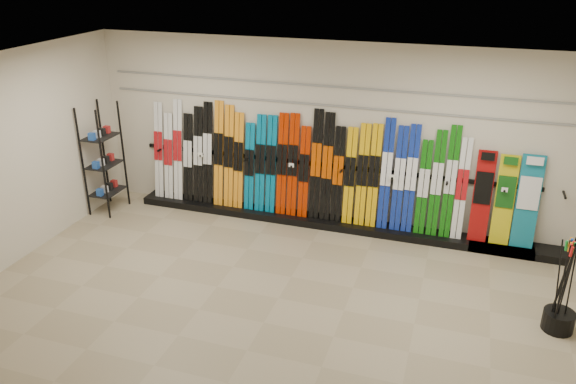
% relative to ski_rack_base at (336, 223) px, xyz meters
% --- Properties ---
extents(floor, '(8.00, 8.00, 0.00)m').
position_rel_ski_rack_base_xyz_m(floor, '(-0.22, -2.28, -0.06)').
color(floor, gray).
rests_on(floor, ground).
extents(back_wall, '(8.00, 0.00, 8.00)m').
position_rel_ski_rack_base_xyz_m(back_wall, '(-0.22, 0.22, 1.44)').
color(back_wall, beige).
rests_on(back_wall, floor).
extents(left_wall, '(0.00, 5.00, 5.00)m').
position_rel_ski_rack_base_xyz_m(left_wall, '(-4.22, -2.28, 1.44)').
color(left_wall, beige).
rests_on(left_wall, floor).
extents(ceiling, '(8.00, 8.00, 0.00)m').
position_rel_ski_rack_base_xyz_m(ceiling, '(-0.22, -2.28, 2.94)').
color(ceiling, silver).
rests_on(ceiling, back_wall).
extents(ski_rack_base, '(8.00, 0.40, 0.12)m').
position_rel_ski_rack_base_xyz_m(ski_rack_base, '(0.00, 0.00, 0.00)').
color(ski_rack_base, black).
rests_on(ski_rack_base, floor).
extents(skis, '(5.37, 0.27, 1.82)m').
position_rel_ski_rack_base_xyz_m(skis, '(-0.68, 0.07, 0.89)').
color(skis, silver).
rests_on(skis, ski_rack_base).
extents(snowboards, '(0.94, 0.22, 1.42)m').
position_rel_ski_rack_base_xyz_m(snowboards, '(2.57, 0.07, 0.76)').
color(snowboards, '#990C0C').
rests_on(snowboards, ski_rack_base).
extents(accessory_rack, '(0.40, 0.60, 1.91)m').
position_rel_ski_rack_base_xyz_m(accessory_rack, '(-3.97, -0.58, 0.89)').
color(accessory_rack, black).
rests_on(accessory_rack, floor).
extents(pole_bin, '(0.37, 0.37, 0.25)m').
position_rel_ski_rack_base_xyz_m(pole_bin, '(3.21, -1.85, 0.07)').
color(pole_bin, black).
rests_on(pole_bin, floor).
extents(ski_poles, '(0.22, 0.31, 1.18)m').
position_rel_ski_rack_base_xyz_m(ski_poles, '(3.17, -1.86, 0.55)').
color(ski_poles, black).
rests_on(ski_poles, pole_bin).
extents(slatwall_rail_0, '(7.60, 0.02, 0.03)m').
position_rel_ski_rack_base_xyz_m(slatwall_rail_0, '(-0.22, 0.20, 1.94)').
color(slatwall_rail_0, gray).
rests_on(slatwall_rail_0, back_wall).
extents(slatwall_rail_1, '(7.60, 0.02, 0.03)m').
position_rel_ski_rack_base_xyz_m(slatwall_rail_1, '(-0.22, 0.20, 2.24)').
color(slatwall_rail_1, gray).
rests_on(slatwall_rail_1, back_wall).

